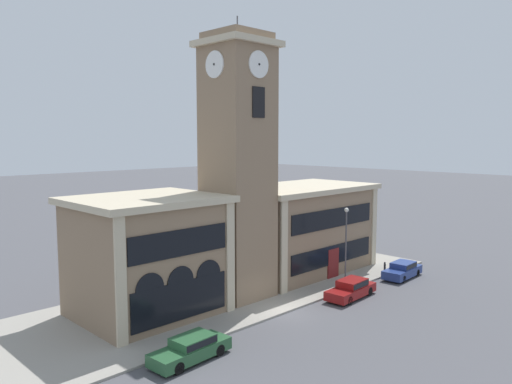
{
  "coord_description": "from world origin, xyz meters",
  "views": [
    {
      "loc": [
        -25.69,
        -22.63,
        12.34
      ],
      "look_at": [
        -0.22,
        2.93,
        8.43
      ],
      "focal_mm": 35.0,
      "sensor_mm": 36.0,
      "label": 1
    }
  ],
  "objects_px": {
    "parked_car_near": "(191,348)",
    "street_lamp": "(346,236)",
    "parked_car_far": "(402,270)",
    "parked_car_mid": "(351,288)",
    "bollard": "(385,268)"
  },
  "relations": [
    {
      "from": "street_lamp",
      "to": "parked_car_far",
      "type": "bearing_deg",
      "value": -16.04
    },
    {
      "from": "parked_car_mid",
      "to": "street_lamp",
      "type": "bearing_deg",
      "value": -137.71
    },
    {
      "from": "parked_car_near",
      "to": "street_lamp",
      "type": "distance_m",
      "value": 17.75
    },
    {
      "from": "parked_car_mid",
      "to": "parked_car_far",
      "type": "distance_m",
      "value": 7.93
    },
    {
      "from": "parked_car_near",
      "to": "parked_car_far",
      "type": "bearing_deg",
      "value": 176.62
    },
    {
      "from": "street_lamp",
      "to": "bollard",
      "type": "relative_size",
      "value": 6.17
    },
    {
      "from": "parked_car_far",
      "to": "bollard",
      "type": "distance_m",
      "value": 1.59
    },
    {
      "from": "parked_car_far",
      "to": "parked_car_mid",
      "type": "bearing_deg",
      "value": -3.38
    },
    {
      "from": "parked_car_near",
      "to": "parked_car_mid",
      "type": "distance_m",
      "value": 15.54
    },
    {
      "from": "parked_car_mid",
      "to": "parked_car_far",
      "type": "xyz_separation_m",
      "value": [
        7.93,
        -0.0,
        -0.02
      ]
    },
    {
      "from": "parked_car_far",
      "to": "street_lamp",
      "type": "relative_size",
      "value": 0.7
    },
    {
      "from": "parked_car_near",
      "to": "parked_car_mid",
      "type": "xyz_separation_m",
      "value": [
        15.54,
        0.0,
        0.02
      ]
    },
    {
      "from": "parked_car_near",
      "to": "bollard",
      "type": "distance_m",
      "value": 23.12
    },
    {
      "from": "parked_car_near",
      "to": "street_lamp",
      "type": "bearing_deg",
      "value": -177.5
    },
    {
      "from": "parked_car_near",
      "to": "bollard",
      "type": "bearing_deg",
      "value": -179.57
    }
  ]
}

